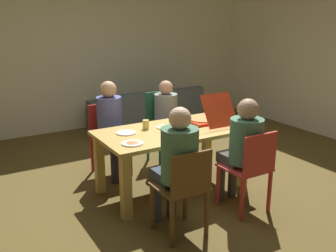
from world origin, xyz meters
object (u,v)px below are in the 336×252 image
pizza_box_0 (206,118)px  plate_1 (165,127)px  plate_0 (126,133)px  couch (147,116)px  chair_1 (250,168)px  chair_0 (108,134)px  plate_2 (132,143)px  person_0 (111,121)px  person_3 (168,116)px  chair_2 (184,189)px  dining_table (172,140)px  chair_3 (163,123)px  person_2 (177,159)px  drinking_glass_1 (146,124)px  drinking_glass_0 (181,131)px  person_1 (243,144)px

pizza_box_0 → plate_1: bearing=174.5°
pizza_box_0 → plate_0: size_ratio=2.70×
plate_0 → couch: couch is taller
chair_1 → plate_1: 1.12m
chair_0 → plate_2: 1.19m
person_0 → plate_2: person_0 is taller
chair_0 → person_3: (0.84, -0.15, 0.17)m
chair_0 → couch: 2.01m
chair_0 → chair_2: 1.84m
dining_table → plate_2: bearing=-160.1°
chair_3 → plate_1: chair_3 is taller
dining_table → person_2: size_ratio=1.39×
person_0 → chair_3: 0.88m
dining_table → person_3: 0.88m
plate_1 → drinking_glass_1: drinking_glass_1 is taller
plate_0 → drinking_glass_0: bearing=-44.6°
chair_3 → plate_1: size_ratio=4.94×
person_3 → plate_0: (-0.93, -0.63, 0.07)m
person_0 → drinking_glass_1: 0.62m
chair_0 → chair_1: 2.00m
chair_1 → drinking_glass_0: (-0.48, 0.59, 0.33)m
chair_2 → drinking_glass_1: (0.19, 1.11, 0.33)m
chair_0 → person_2: person_2 is taller
person_1 → plate_2: bearing=153.1°
pizza_box_0 → drinking_glass_1: bearing=170.1°
person_1 → chair_3: size_ratio=1.23×
person_1 → plate_0: bearing=136.1°
plate_1 → person_1: bearing=-62.6°
chair_1 → chair_2: size_ratio=1.03×
chair_3 → couch: size_ratio=0.51×
pizza_box_0 → dining_table: bearing=-173.8°
person_1 → plate_0: size_ratio=5.26×
chair_2 → pizza_box_0: bearing=45.6°
plate_1 → couch: bearing=67.3°
chair_0 → plate_0: bearing=-96.1°
chair_1 → person_2: bearing=173.7°
plate_1 → drinking_glass_1: bearing=159.3°
chair_2 → chair_3: bearing=65.5°
chair_1 → person_1: (0.00, 0.13, 0.23)m
chair_3 → plate_1: 0.96m
drinking_glass_0 → person_3: bearing=65.6°
person_0 → couch: 2.15m
dining_table → plate_0: (-0.52, 0.14, 0.14)m
person_1 → chair_2: 0.90m
drinking_glass_1 → person_2: bearing=-100.9°
person_1 → drinking_glass_0: size_ratio=8.66×
person_3 → plate_2: bearing=-135.9°
person_1 → plate_0: 1.29m
plate_1 → couch: 2.52m
chair_2 → plate_2: 0.77m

